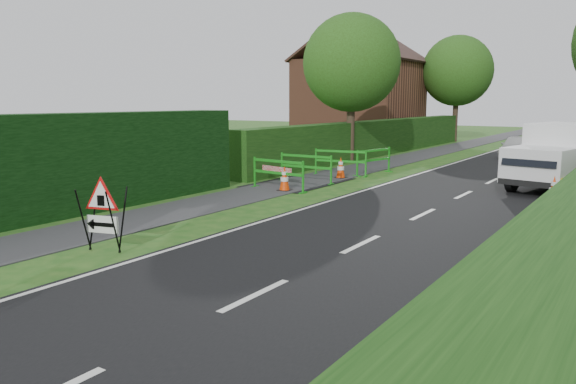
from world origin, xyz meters
The scene contains 18 objects.
ground centered at (0.00, 0.00, 0.00)m, with size 120.00×120.00×0.00m, color #1A4E16.
road_surface centered at (2.50, 35.00, 0.00)m, with size 6.00×90.00×0.02m, color black.
footpath centered at (-3.00, 35.00, 0.01)m, with size 2.00×90.00×0.02m, color #2D2D30.
hedge_west_far centered at (-5.00, 22.00, 0.00)m, with size 1.00×24.00×1.80m, color #14380F.
house_west centered at (-10.00, 30.00, 2.90)m, with size 7.50×7.40×7.88m.
tree_nw centered at (-4.60, 18.00, 4.48)m, with size 4.40×4.40×6.70m.
tree_fw centered at (-4.60, 34.00, 4.83)m, with size 4.80×4.80×7.24m.
triangle_sign centered at (-1.31, 1.36, 0.84)m, with size 1.00×1.00×1.20m.
works_van centered at (4.63, 14.43, 1.11)m, with size 2.61×4.82×2.09m.
traffic_cone_0 centered at (4.96, 11.41, 0.39)m, with size 0.38×0.38×0.79m.
traffic_cone_3 centered at (-2.46, 9.27, 0.39)m, with size 0.38×0.38×0.79m.
traffic_cone_4 centered at (-2.34, 12.79, 0.39)m, with size 0.38×0.38×0.79m.
ped_barrier_0 centered at (-2.72, 9.29, 0.63)m, with size 2.09×0.57×1.00m.
ped_barrier_1 centered at (-2.86, 11.21, 0.63)m, with size 2.06×0.37×1.00m.
ped_barrier_2 centered at (-2.72, 13.49, 0.63)m, with size 2.09×0.63×1.00m.
ped_barrier_3 centered at (-1.84, 14.56, 0.63)m, with size 0.79×2.09×1.00m.
redwhite_plank centered at (-3.61, 10.51, 0.00)m, with size 1.50×0.04×0.25m, color red.
hatchback_car centered at (1.47, 24.10, 0.56)m, with size 1.33×3.31×1.13m, color silver.
Camera 1 is at (7.15, -5.25, 2.80)m, focal length 35.00 mm.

